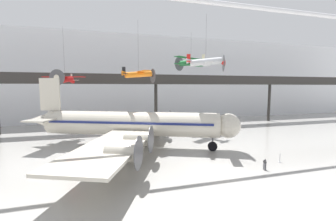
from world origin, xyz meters
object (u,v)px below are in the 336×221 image
object	(u,v)px
airliner_silver_main	(130,124)
suspended_plane_green_biplane	(191,62)
suspended_plane_silver_racer	(206,62)
suspended_plane_orange_highwing	(139,74)
stanchion_barrier	(280,160)
info_sign_pedestal	(265,166)
suspended_plane_red_highwing	(65,79)

from	to	relation	value
airliner_silver_main	suspended_plane_green_biplane	size ratio (longest dim) A/B	4.86
suspended_plane_green_biplane	suspended_plane_silver_racer	bearing A→B (deg)	138.57
airliner_silver_main	suspended_plane_orange_highwing	world-z (taller)	suspended_plane_orange_highwing
suspended_plane_silver_racer	suspended_plane_orange_highwing	distance (m)	10.22
stanchion_barrier	info_sign_pedestal	xyz separation A→B (m)	(-3.42, -1.56, 0.13)
suspended_plane_orange_highwing	stanchion_barrier	xyz separation A→B (m)	(14.44, -13.50, -10.49)
suspended_plane_red_highwing	airliner_silver_main	bearing A→B (deg)	63.46
suspended_plane_red_highwing	suspended_plane_green_biplane	xyz separation A→B (m)	(22.06, -1.78, 3.29)
suspended_plane_red_highwing	suspended_plane_orange_highwing	xyz separation A→B (m)	(11.38, -7.12, 0.69)
suspended_plane_red_highwing	suspended_plane_orange_highwing	bearing A→B (deg)	75.44
suspended_plane_green_biplane	suspended_plane_orange_highwing	bearing A→B (deg)	85.71
suspended_plane_red_highwing	suspended_plane_silver_racer	distance (m)	23.63
suspended_plane_green_biplane	info_sign_pedestal	world-z (taller)	suspended_plane_green_biplane
suspended_plane_silver_racer	stanchion_barrier	distance (m)	15.74
suspended_plane_orange_highwing	stanchion_barrier	bearing A→B (deg)	-53.13
stanchion_barrier	suspended_plane_red_highwing	bearing A→B (deg)	141.39
stanchion_barrier	info_sign_pedestal	size ratio (longest dim) A/B	0.87
airliner_silver_main	stanchion_barrier	world-z (taller)	airliner_silver_main
airliner_silver_main	suspended_plane_silver_racer	distance (m)	13.91
airliner_silver_main	suspended_plane_green_biplane	bearing A→B (deg)	55.48
airliner_silver_main	suspended_plane_silver_racer	world-z (taller)	suspended_plane_silver_racer
suspended_plane_orange_highwing	suspended_plane_green_biplane	world-z (taller)	suspended_plane_green_biplane
airliner_silver_main	suspended_plane_green_biplane	xyz separation A→B (m)	(12.33, 7.62, 9.90)
suspended_plane_orange_highwing	airliner_silver_main	bearing A→B (deg)	-136.13
suspended_plane_silver_racer	stanchion_barrier	world-z (taller)	suspended_plane_silver_racer
suspended_plane_green_biplane	stanchion_barrier	distance (m)	23.25
suspended_plane_red_highwing	info_sign_pedestal	bearing A→B (deg)	62.75
suspended_plane_silver_racer	airliner_silver_main	bearing A→B (deg)	-172.52
suspended_plane_orange_highwing	suspended_plane_green_biplane	xyz separation A→B (m)	(10.67, 5.34, 2.61)
airliner_silver_main	suspended_plane_silver_racer	bearing A→B (deg)	8.64
stanchion_barrier	info_sign_pedestal	bearing A→B (deg)	-155.46
suspended_plane_silver_racer	suspended_plane_green_biplane	distance (m)	10.66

